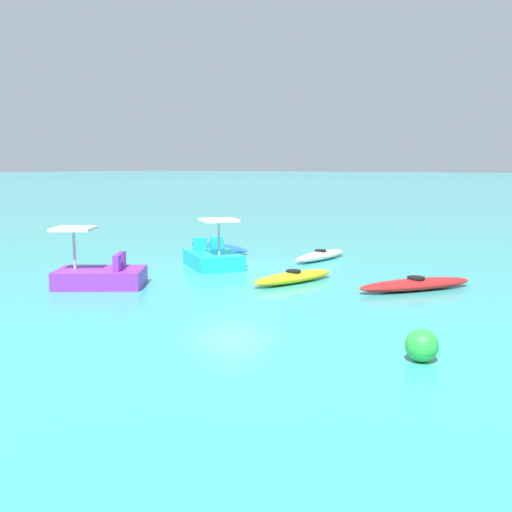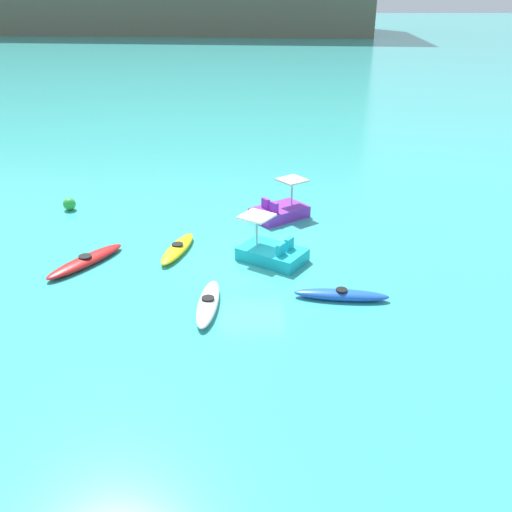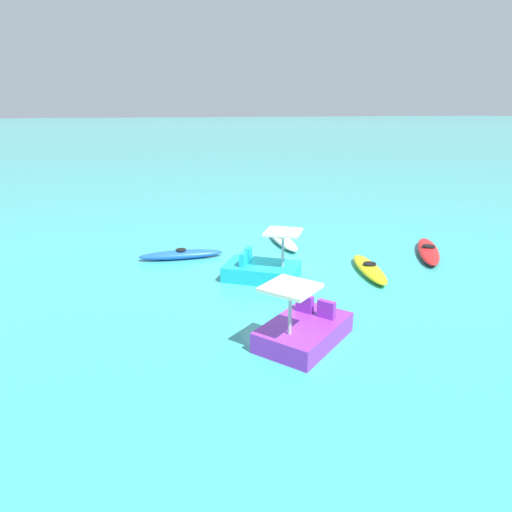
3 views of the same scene
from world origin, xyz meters
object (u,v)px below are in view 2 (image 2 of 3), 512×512
Objects in this scene: kayak_red at (86,261)px; kayak_blue at (341,295)px; kayak_yellow at (178,249)px; kayak_white at (208,303)px; buoy_green at (69,204)px; pedal_boat_purple at (280,211)px; pedal_boat_cyan at (272,252)px.

kayak_red is 1.06× the size of kayak_blue.
kayak_red and kayak_blue have the same top height.
kayak_white is (1.49, -4.19, -0.00)m from kayak_yellow.
kayak_yellow is 7.33m from buoy_green.
pedal_boat_cyan is at bearing -96.49° from pedal_boat_purple.
kayak_red is 8.80m from pedal_boat_purple.
kayak_yellow and kayak_red have the same top height.
kayak_red is at bearing 164.05° from kayak_blue.
kayak_red is 6.93m from pedal_boat_cyan.
pedal_boat_cyan is 4.93× the size of buoy_green.
kayak_blue is at bearing -76.95° from pedal_boat_purple.
buoy_green is (-9.74, 1.06, -0.05)m from pedal_boat_purple.
kayak_white is 11.39m from buoy_green.
kayak_red is 1.18× the size of pedal_boat_purple.
pedal_boat_cyan is at bearing 126.72° from kayak_blue.
pedal_boat_purple reaches higher than kayak_red.
pedal_boat_purple reaches higher than kayak_white.
buoy_green is at bearing 111.88° from kayak_red.
kayak_red is 1.18× the size of pedal_boat_cyan.
pedal_boat_purple is at bearing 32.50° from kayak_red.
kayak_white is at bearing -121.81° from pedal_boat_cyan.
pedal_boat_purple is (7.42, 4.73, 0.17)m from kayak_red.
kayak_white is at bearing -70.45° from kayak_yellow.
buoy_green is (-5.61, 4.72, 0.12)m from kayak_yellow.
kayak_white is 8.29m from pedal_boat_purple.
kayak_red is 1.10× the size of kayak_white.
pedal_boat_cyan is at bearing 58.19° from kayak_white.
kayak_yellow and kayak_white have the same top height.
kayak_yellow is 6.90m from kayak_blue.
buoy_green reaches higher than kayak_red.
kayak_yellow is 1.00× the size of kayak_white.
kayak_yellow is 1.08× the size of pedal_boat_cyan.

